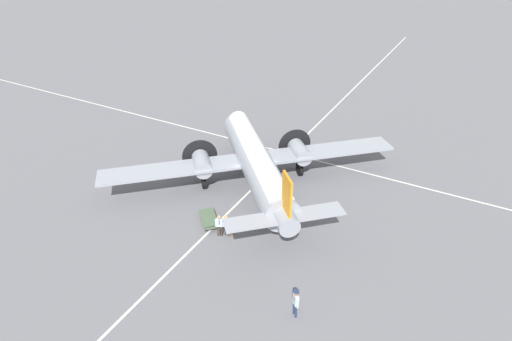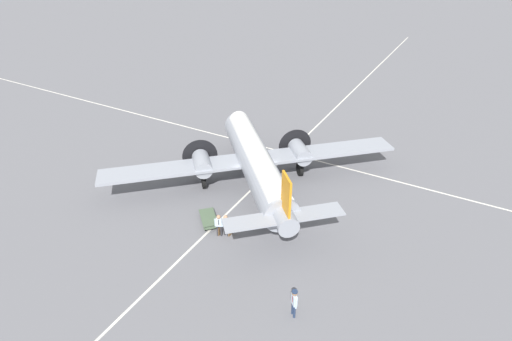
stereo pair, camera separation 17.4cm
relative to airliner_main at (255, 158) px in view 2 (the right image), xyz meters
name	(u,v)px [view 2 (the right image)]	position (x,y,z in m)	size (l,w,h in m)	color
ground_plane	(256,188)	(-0.30, -0.28, -2.46)	(300.00, 300.00, 0.00)	slate
apron_line_eastwest	(254,187)	(-0.30, -0.11, -2.46)	(120.00, 0.16, 0.01)	silver
apron_line_northsouth	(290,154)	(6.17, -0.28, -2.46)	(0.16, 120.00, 0.01)	silver
airliner_main	(255,158)	(0.00, 0.00, 0.00)	(18.07, 18.80, 5.59)	#9399A3
crew_foreground	(294,300)	(-10.07, -8.06, -1.30)	(0.46, 0.48, 1.84)	navy
passenger_boarding	(226,223)	(-6.34, -1.39, -1.43)	(0.27, 0.57, 1.68)	#2D2D33
ramp_agent	(219,223)	(-6.59, -1.01, -1.41)	(0.34, 0.54, 1.72)	#2D2D33
suitcase_near_door	(220,231)	(-6.46, -0.93, -2.16)	(0.42, 0.14, 0.65)	brown
suitcase_upright_spare	(230,232)	(-6.15, -1.58, -2.21)	(0.45, 0.12, 0.53)	brown
baggage_cart	(209,219)	(-5.73, 0.46, -2.18)	(2.42, 2.43, 0.56)	#4C6047
traffic_cone	(276,211)	(-2.54, -3.23, -2.24)	(0.37, 0.37, 0.49)	orange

